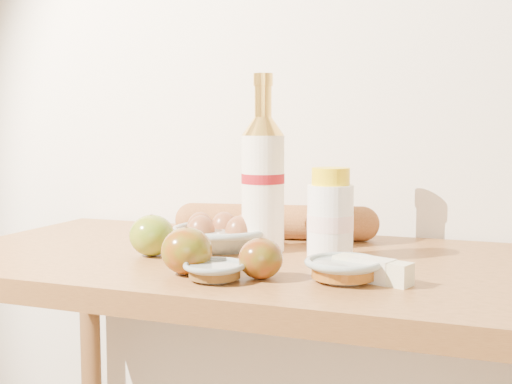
# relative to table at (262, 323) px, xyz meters

# --- Properties ---
(back_wall) EXTENTS (3.50, 0.02, 2.60)m
(back_wall) POSITION_rel_table_xyz_m (0.00, 0.33, 0.52)
(back_wall) COLOR white
(back_wall) RESTS_ON ground
(table) EXTENTS (1.20, 0.60, 0.90)m
(table) POSITION_rel_table_xyz_m (0.00, 0.00, 0.00)
(table) COLOR #A26934
(table) RESTS_ON ground
(bourbon_bottle) EXTENTS (0.08, 0.08, 0.33)m
(bourbon_bottle) POSITION_rel_table_xyz_m (-0.02, 0.05, 0.26)
(bourbon_bottle) COLOR white
(bourbon_bottle) RESTS_ON table
(cream_bottle) EXTENTS (0.08, 0.08, 0.16)m
(cream_bottle) POSITION_rel_table_xyz_m (0.12, 0.02, 0.20)
(cream_bottle) COLOR white
(cream_bottle) RESTS_ON table
(egg_bowl) EXTENTS (0.23, 0.23, 0.07)m
(egg_bowl) POSITION_rel_table_xyz_m (-0.10, 0.04, 0.15)
(egg_bowl) COLOR gray
(egg_bowl) RESTS_ON table
(baguette) EXTENTS (0.44, 0.15, 0.07)m
(baguette) POSITION_rel_table_xyz_m (-0.04, 0.18, 0.16)
(baguette) COLOR #AE6B35
(baguette) RESTS_ON table
(apple_yellowgreen) EXTENTS (0.10, 0.10, 0.08)m
(apple_yellowgreen) POSITION_rel_table_xyz_m (-0.19, -0.06, 0.16)
(apple_yellowgreen) COLOR olive
(apple_yellowgreen) RESTS_ON table
(apple_redgreen_front) EXTENTS (0.10, 0.10, 0.08)m
(apple_redgreen_front) POSITION_rel_table_xyz_m (-0.06, -0.17, 0.16)
(apple_redgreen_front) COLOR #961508
(apple_redgreen_front) RESTS_ON table
(apple_redgreen_right) EXTENTS (0.08, 0.08, 0.06)m
(apple_redgreen_right) POSITION_rel_table_xyz_m (0.06, -0.16, 0.16)
(apple_redgreen_right) COLOR maroon
(apple_redgreen_right) RESTS_ON table
(sugar_bowl) EXTENTS (0.11, 0.11, 0.03)m
(sugar_bowl) POSITION_rel_table_xyz_m (-0.00, -0.20, 0.14)
(sugar_bowl) COLOR gray
(sugar_bowl) RESTS_ON table
(syrup_bowl) EXTENTS (0.14, 0.14, 0.03)m
(syrup_bowl) POSITION_rel_table_xyz_m (0.18, -0.13, 0.14)
(syrup_bowl) COLOR #93A09A
(syrup_bowl) RESTS_ON table
(butter_stick) EXTENTS (0.13, 0.07, 0.04)m
(butter_stick) POSITION_rel_table_xyz_m (0.22, -0.12, 0.14)
(butter_stick) COLOR beige
(butter_stick) RESTS_ON table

